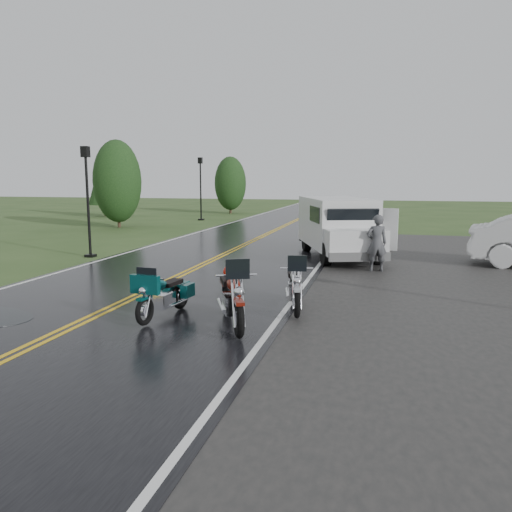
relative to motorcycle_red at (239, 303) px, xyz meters
The scene contains 12 objects.
ground 3.77m from the motorcycle_red, 155.73° to the left, with size 120.00×120.00×0.00m, color #2D471E.
road 12.03m from the motorcycle_red, 106.33° to the left, with size 8.00×100.00×0.04m, color black.
motorcycle_red is the anchor object (origin of this frame).
motorcycle_teal 2.02m from the motorcycle_red, behind, with size 0.70×1.93×1.14m, color #053D3E, non-canonical shape.
motorcycle_silver 1.75m from the motorcycle_red, 63.38° to the left, with size 0.78×2.14×1.26m, color #9A9DA1, non-canonical shape.
van_white 8.18m from the motorcycle_red, 85.41° to the left, with size 2.13×5.68×2.23m, color silver, non-canonical shape.
person_at_van 7.87m from the motorcycle_red, 73.19° to the left, with size 0.65×0.42×1.77m, color #454549.
lamp_post_near_left 11.50m from the motorcycle_red, 135.19° to the left, with size 0.35×0.35×4.10m, color black, non-canonical shape.
lamp_post_far_left 26.74m from the motorcycle_red, 111.86° to the left, with size 0.38×0.38×4.40m, color black, non-canonical shape.
tree_left_mid 22.69m from the motorcycle_red, 124.64° to the left, with size 2.83×2.83×4.42m, color #1E3D19, non-canonical shape.
tree_left_far 33.59m from the motorcycle_red, 107.35° to the left, with size 2.63×2.63×4.05m, color #1E3D19, non-canonical shape.
pine_left_far 32.39m from the motorcycle_red, 124.85° to the left, with size 2.50×2.50×5.21m, color #1E3D19, non-canonical shape.
Camera 1 is at (5.78, -9.79, 2.89)m, focal length 35.00 mm.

